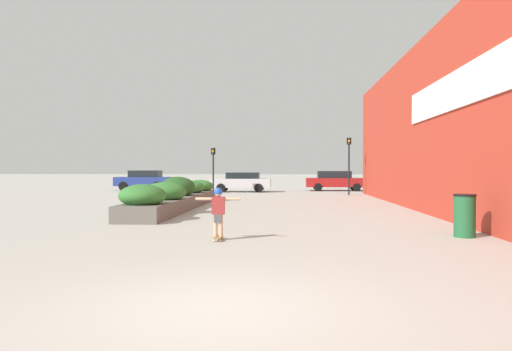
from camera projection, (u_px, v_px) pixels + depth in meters
The scene contains 12 objects.
ground_plane at pixel (213, 309), 6.19m from camera, with size 300.00×300.00×0.00m, color #ADA89E.
building_wall_right at pixel (453, 118), 16.84m from camera, with size 0.67×36.39×6.89m.
planter_box at pixel (177, 196), 21.64m from camera, with size 1.73×12.63×1.39m.
skateboard at pixel (218, 237), 12.12m from camera, with size 0.21×0.69×0.09m.
skateboarder at pixel (218, 207), 12.11m from camera, with size 1.11×0.20×1.19m.
trash_bin at pixel (465, 216), 12.66m from camera, with size 0.55×0.55×1.09m.
car_leftmost at pixel (336, 181), 39.23m from camera, with size 4.75×1.93×1.56m.
car_center_left at pixel (241, 182), 37.30m from camera, with size 4.47×1.98×1.46m.
car_center_right at pixel (144, 180), 40.05m from camera, with size 4.39×1.85×1.60m.
car_rightmost at pixel (443, 181), 39.72m from camera, with size 4.53×2.02×1.42m.
traffic_light_left at pixel (213, 162), 34.17m from camera, with size 0.28×0.30×3.17m.
traffic_light_right at pixel (349, 156), 32.93m from camera, with size 0.28×0.30×3.79m.
Camera 1 is at (0.93, -6.12, 1.74)m, focal length 35.00 mm.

